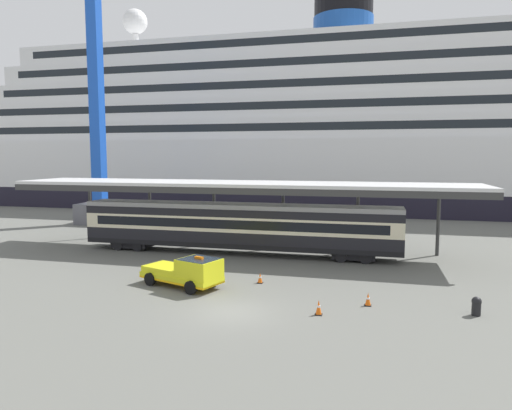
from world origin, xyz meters
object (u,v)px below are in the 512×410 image
object	(u,v)px
dockside_crane	(98,66)
quay_bollard	(476,305)
traffic_cone_far	(368,299)
traffic_cone_near	(260,278)
traffic_cone_mid	(319,307)
train_carriage	(237,226)
cruise_ship	(385,132)
service_truck	(187,271)

from	to	relation	value
dockside_crane	quay_bollard	bearing A→B (deg)	-33.48
traffic_cone_far	quay_bollard	distance (m)	5.28
traffic_cone_near	traffic_cone_mid	size ratio (longest dim) A/B	0.86
train_carriage	dockside_crane	xyz separation A→B (m)	(-20.18, 12.57, 15.92)
train_carriage	dockside_crane	world-z (taller)	dockside_crane
train_carriage	cruise_ship	bearing A→B (deg)	71.62
service_truck	quay_bollard	world-z (taller)	service_truck
traffic_cone_far	dockside_crane	world-z (taller)	dockside_crane
cruise_ship	dockside_crane	distance (m)	41.05
train_carriage	traffic_cone_far	xyz separation A→B (m)	(10.48, -10.95, -1.97)
train_carriage	traffic_cone_far	bearing A→B (deg)	-46.27
traffic_cone_far	cruise_ship	bearing A→B (deg)	87.89
train_carriage	service_truck	world-z (taller)	train_carriage
dockside_crane	quay_bollard	world-z (taller)	dockside_crane
train_carriage	traffic_cone_mid	bearing A→B (deg)	-58.17
traffic_cone_mid	dockside_crane	size ratio (longest dim) A/B	0.01
cruise_ship	traffic_cone_mid	xyz separation A→B (m)	(-4.15, -49.85, -11.06)
cruise_ship	quay_bollard	bearing A→B (deg)	-85.81
traffic_cone_mid	quay_bollard	bearing A→B (deg)	13.43
traffic_cone_mid	traffic_cone_far	world-z (taller)	traffic_cone_mid
traffic_cone_far	dockside_crane	bearing A→B (deg)	142.50
service_truck	traffic_cone_near	xyz separation A→B (m)	(4.05, 1.99, -0.67)
cruise_ship	traffic_cone_near	distance (m)	47.00
cruise_ship	dockside_crane	xyz separation A→B (m)	(-32.42, -24.25, 6.79)
traffic_cone_near	train_carriage	bearing A→B (deg)	115.53
service_truck	traffic_cone_mid	xyz separation A→B (m)	(8.29, -2.98, -0.61)
traffic_cone_far	dockside_crane	size ratio (longest dim) A/B	0.01
cruise_ship	train_carriage	bearing A→B (deg)	-108.38
traffic_cone_near	dockside_crane	world-z (taller)	dockside_crane
cruise_ship	quay_bollard	world-z (taller)	cruise_ship
quay_bollard	dockside_crane	bearing A→B (deg)	146.52
cruise_ship	train_carriage	distance (m)	39.86
train_carriage	traffic_cone_far	distance (m)	15.28
train_carriage	traffic_cone_near	world-z (taller)	train_carriage
traffic_cone_mid	train_carriage	bearing A→B (deg)	121.83
dockside_crane	quay_bollard	size ratio (longest dim) A/B	59.70
cruise_ship	service_truck	size ratio (longest dim) A/B	26.13
train_carriage	service_truck	size ratio (longest dim) A/B	4.64
traffic_cone_far	dockside_crane	distance (m)	42.58
traffic_cone_near	dockside_crane	xyz separation A→B (m)	(-24.03, 20.64, 17.91)
dockside_crane	quay_bollard	distance (m)	46.58
dockside_crane	train_carriage	bearing A→B (deg)	-31.92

